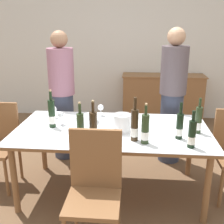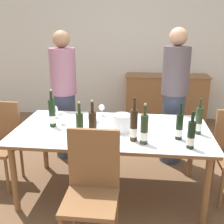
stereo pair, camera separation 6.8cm
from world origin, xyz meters
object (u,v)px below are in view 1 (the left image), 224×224
object	(u,v)px
dining_table	(112,134)
wine_bottle_0	(52,114)
wine_glass_2	(53,110)
person_host	(62,97)
wine_glass_3	(91,118)
chair_near_front	(94,184)
sideboard_cabinet	(162,98)
wine_glass_4	(61,115)
wine_bottle_1	(198,121)
wine_bottle_7	(180,127)
wine_bottle_2	(93,126)
ice_bucket	(122,122)
person_guest_left	(172,97)
wine_bottle_5	(80,127)
wine_glass_0	(101,108)
wine_bottle_3	(135,126)
wine_glass_5	(96,123)
wine_bottle_4	(145,130)
wine_bottle_6	(192,135)
wine_glass_1	(84,133)

from	to	relation	value
dining_table	wine_bottle_0	world-z (taller)	wine_bottle_0
wine_glass_2	person_host	xyz separation A→B (m)	(-0.03, 0.52, 0.02)
wine_glass_3	chair_near_front	size ratio (longest dim) A/B	0.15
sideboard_cabinet	wine_glass_2	distance (m)	2.53
wine_glass_4	wine_bottle_1	bearing A→B (deg)	-4.60
sideboard_cabinet	wine_bottle_7	xyz separation A→B (m)	(-0.08, -2.54, 0.42)
sideboard_cabinet	wine_bottle_2	distance (m)	2.78
ice_bucket	person_guest_left	xyz separation A→B (m)	(0.59, 0.87, 0.04)
dining_table	wine_bottle_1	distance (m)	0.87
wine_bottle_1	person_host	world-z (taller)	person_host
wine_bottle_5	dining_table	bearing A→B (deg)	47.42
wine_glass_0	person_host	bearing A→B (deg)	144.45
wine_glass_0	wine_bottle_3	bearing A→B (deg)	-59.83
sideboard_cabinet	dining_table	world-z (taller)	sideboard_cabinet
wine_glass_3	person_host	xyz separation A→B (m)	(-0.50, 0.79, 0.01)
wine_bottle_5	wine_glass_2	xyz separation A→B (m)	(-0.42, 0.57, -0.03)
wine_bottle_7	wine_glass_5	distance (m)	0.79
wine_bottle_0	wine_glass_0	world-z (taller)	wine_bottle_0
wine_bottle_4	wine_glass_4	distance (m)	0.96
wine_glass_5	wine_glass_2	bearing A→B (deg)	142.42
wine_bottle_6	person_host	distance (m)	1.87
person_host	wine_glass_0	bearing A→B (deg)	-35.55
ice_bucket	wine_bottle_4	world-z (taller)	wine_bottle_4
ice_bucket	wine_glass_2	xyz separation A→B (m)	(-0.80, 0.34, 0.00)
wine_glass_4	wine_glass_5	size ratio (longest dim) A/B	0.96
wine_glass_0	chair_near_front	bearing A→B (deg)	-85.51
wine_bottle_1	wine_bottle_7	xyz separation A→B (m)	(-0.20, -0.16, -0.01)
person_host	wine_glass_3	bearing A→B (deg)	-57.33
chair_near_front	ice_bucket	bearing A→B (deg)	75.23
wine_bottle_4	wine_bottle_7	world-z (taller)	wine_bottle_4
wine_bottle_0	wine_bottle_1	world-z (taller)	wine_bottle_0
wine_bottle_6	wine_glass_2	size ratio (longest dim) A/B	2.38
wine_glass_0	wine_bottle_6	bearing A→B (deg)	-41.59
dining_table	sideboard_cabinet	bearing A→B (deg)	72.97
sideboard_cabinet	wine_bottle_3	size ratio (longest dim) A/B	3.58
wine_bottle_2	wine_bottle_3	distance (m)	0.38
wine_glass_0	wine_glass_3	bearing A→B (deg)	-97.25
ice_bucket	wine_bottle_3	distance (m)	0.25
wine_bottle_2	wine_glass_2	xyz separation A→B (m)	(-0.54, 0.54, -0.03)
wine_glass_0	chair_near_front	world-z (taller)	chair_near_front
wine_bottle_4	wine_bottle_6	size ratio (longest dim) A/B	1.12
person_guest_left	wine_glass_2	bearing A→B (deg)	-159.18
sideboard_cabinet	wine_bottle_0	size ratio (longest dim) A/B	3.71
wine_bottle_6	wine_bottle_7	distance (m)	0.20
ice_bucket	wine_glass_1	world-z (taller)	ice_bucket
ice_bucket	person_guest_left	world-z (taller)	person_guest_left
wine_bottle_2	chair_near_front	bearing A→B (deg)	-81.13
wine_bottle_4	chair_near_front	size ratio (longest dim) A/B	0.38
person_host	person_guest_left	bearing A→B (deg)	0.16
wine_bottle_2	chair_near_front	distance (m)	0.58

